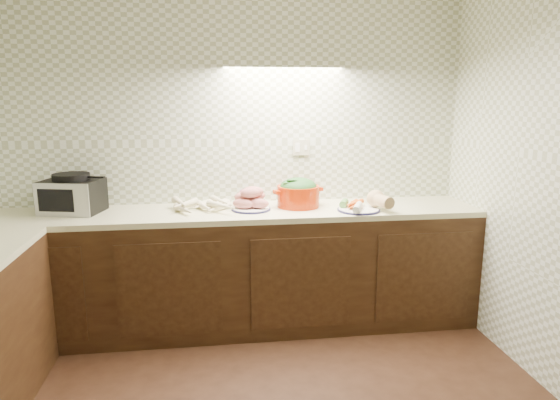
{
  "coord_description": "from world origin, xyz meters",
  "views": [
    {
      "loc": [
        -0.14,
        -2.04,
        1.72
      ],
      "look_at": [
        0.31,
        1.25,
        1.02
      ],
      "focal_mm": 32.0,
      "sensor_mm": 36.0,
      "label": 1
    }
  ],
  "objects": [
    {
      "name": "room",
      "position": [
        0.0,
        0.0,
        1.63
      ],
      "size": [
        3.6,
        3.6,
        2.6
      ],
      "color": "black",
      "rests_on": "ground"
    },
    {
      "name": "counter",
      "position": [
        -0.68,
        0.68,
        0.45
      ],
      "size": [
        3.6,
        3.6,
        0.9
      ],
      "color": "black",
      "rests_on": "ground"
    },
    {
      "name": "toaster_oven",
      "position": [
        -1.13,
        1.59,
        1.03
      ],
      "size": [
        0.45,
        0.39,
        0.28
      ],
      "rotation": [
        0.0,
        0.0,
        -0.23
      ],
      "color": "black",
      "rests_on": "counter"
    },
    {
      "name": "parsnip_pile",
      "position": [
        -0.2,
        1.52,
        0.93
      ],
      "size": [
        0.43,
        0.39,
        0.09
      ],
      "color": "#F8EDC5",
      "rests_on": "counter"
    },
    {
      "name": "sweet_potato_plate",
      "position": [
        0.13,
        1.5,
        0.97
      ],
      "size": [
        0.29,
        0.29,
        0.17
      ],
      "rotation": [
        0.0,
        0.0,
        0.02
      ],
      "color": "#14123B",
      "rests_on": "counter"
    },
    {
      "name": "onion_bowl",
      "position": [
        0.11,
        1.62,
        0.95
      ],
      "size": [
        0.17,
        0.17,
        0.13
      ],
      "color": "black",
      "rests_on": "counter"
    },
    {
      "name": "dutch_oven",
      "position": [
        0.49,
        1.56,
        1.01
      ],
      "size": [
        0.39,
        0.39,
        0.22
      ],
      "rotation": [
        0.0,
        0.0,
        0.27
      ],
      "color": "#AE2503",
      "rests_on": "counter"
    },
    {
      "name": "veg_plate",
      "position": [
        0.96,
        1.39,
        0.95
      ],
      "size": [
        0.38,
        0.35,
        0.14
      ],
      "rotation": [
        0.0,
        0.0,
        0.12
      ],
      "color": "#14123B",
      "rests_on": "counter"
    }
  ]
}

